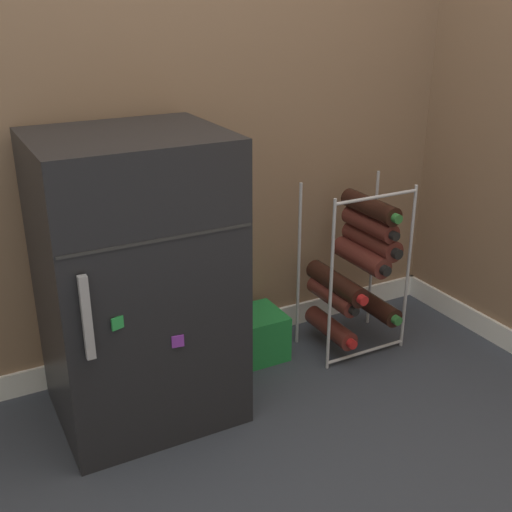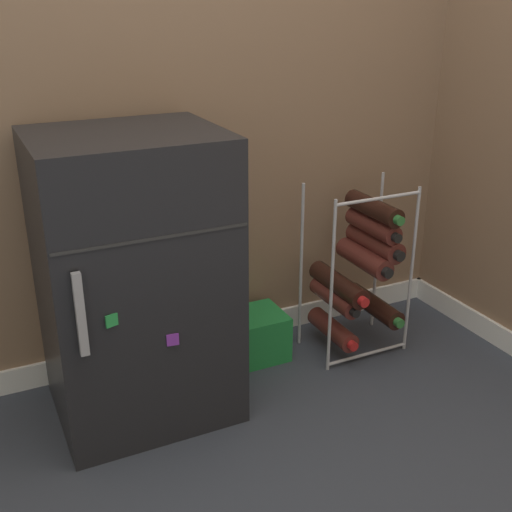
# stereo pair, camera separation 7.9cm
# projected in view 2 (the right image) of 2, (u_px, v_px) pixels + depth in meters

# --- Properties ---
(ground_plane) EXTENTS (14.00, 14.00, 0.00)m
(ground_plane) POSITION_uv_depth(u_px,v_px,m) (286.00, 435.00, 2.02)
(ground_plane) COLOR #333842
(wall_back) EXTENTS (7.04, 0.07, 2.50)m
(wall_back) POSITION_uv_depth(u_px,v_px,m) (198.00, 10.00, 2.10)
(wall_back) COLOR #84664C
(wall_back) RESTS_ON ground_plane
(mini_fridge) EXTENTS (0.56, 0.51, 0.93)m
(mini_fridge) POSITION_uv_depth(u_px,v_px,m) (136.00, 280.00, 2.00)
(mini_fridge) COLOR black
(mini_fridge) RESTS_ON ground_plane
(wine_rack) EXTENTS (0.36, 0.33, 0.66)m
(wine_rack) POSITION_uv_depth(u_px,v_px,m) (359.00, 270.00, 2.41)
(wine_rack) COLOR #B2B2B7
(wine_rack) RESTS_ON ground_plane
(soda_box) EXTENTS (0.27, 0.20, 0.18)m
(soda_box) POSITION_uv_depth(u_px,v_px,m) (249.00, 337.00, 2.42)
(soda_box) COLOR #1E7F38
(soda_box) RESTS_ON ground_plane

